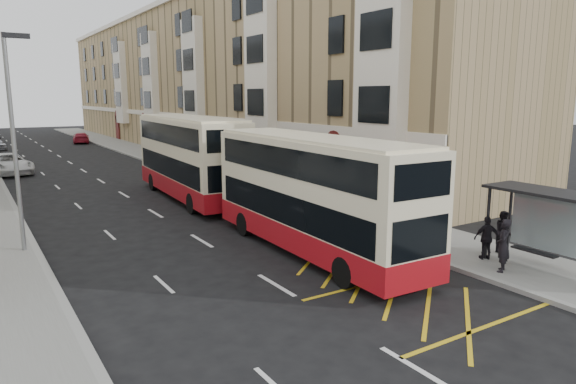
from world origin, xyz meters
TOP-DOWN VIEW (x-y plane):
  - ground at (0.00, 0.00)m, footprint 200.00×200.00m
  - pavement_right at (8.00, 30.00)m, footprint 4.00×120.00m
  - kerb_right at (6.00, 30.00)m, footprint 0.25×120.00m
  - kerb_left at (-6.00, 30.00)m, footprint 0.25×120.00m
  - road_markings at (0.00, 45.00)m, footprint 10.00×110.00m
  - terrace_right at (14.88, 45.38)m, footprint 10.75×79.00m
  - bus_shelter at (8.34, -0.39)m, footprint 1.65×4.25m
  - guard_railing at (6.25, 5.75)m, footprint 0.06×6.56m
  - street_lamp_near at (-6.35, 12.00)m, footprint 0.93×0.18m
  - double_decker_front at (2.94, 6.20)m, footprint 2.89×11.27m
  - double_decker_rear at (3.01, 18.60)m, footprint 3.39×12.06m
  - pedestrian_near at (6.83, 0.72)m, footprint 0.78×0.71m
  - pedestrian_mid at (8.86, 2.12)m, footprint 0.94×0.87m
  - pedestrian_far at (7.51, 1.85)m, footprint 0.99×0.79m
  - white_van at (-5.20, 35.09)m, footprint 3.47×6.05m
  - car_red at (4.72, 59.65)m, footprint 2.66×4.83m

SIDE VIEW (x-z plane):
  - ground at x=0.00m, z-range 0.00..0.00m
  - road_markings at x=0.00m, z-range 0.00..0.01m
  - pavement_right at x=8.00m, z-range 0.00..0.15m
  - kerb_right at x=6.00m, z-range 0.00..0.15m
  - kerb_left at x=-6.00m, z-range 0.00..0.15m
  - car_red at x=4.72m, z-range 0.00..1.33m
  - white_van at x=-5.20m, z-range 0.00..1.59m
  - guard_railing at x=6.25m, z-range 0.35..1.36m
  - pedestrian_mid at x=8.86m, z-range 0.15..1.71m
  - pedestrian_far at x=7.51m, z-range 0.15..1.72m
  - pedestrian_near at x=6.83m, z-range 0.15..1.95m
  - bus_shelter at x=8.34m, z-range 0.79..3.49m
  - double_decker_front at x=2.94m, z-range 0.04..4.51m
  - double_decker_rear at x=3.01m, z-range 0.04..4.80m
  - street_lamp_near at x=-6.35m, z-range 0.64..8.64m
  - terrace_right at x=14.88m, z-range -0.10..15.15m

